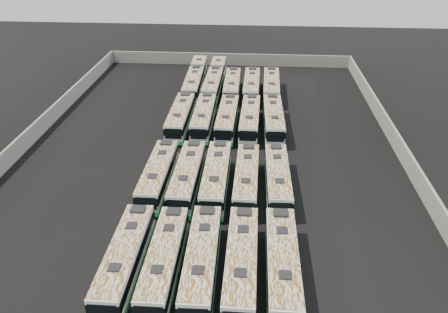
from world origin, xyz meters
TOP-DOWN VIEW (x-y plane):
  - ground at (0.00, 0.00)m, footprint 140.00×140.00m
  - perimeter_wall at (0.00, 0.00)m, footprint 45.20×73.20m
  - bus_front_far_left at (-4.49, -18.76)m, footprint 2.37×11.01m
  - bus_front_left at (-1.42, -18.71)m, footprint 2.33×10.81m
  - bus_front_center at (1.50, -18.58)m, footprint 2.54×11.12m
  - bus_front_right at (4.56, -18.61)m, footprint 2.42×11.18m
  - bus_front_far_right at (7.68, -18.61)m, footprint 2.44×11.30m
  - bus_midfront_far_left at (-4.48, -6.30)m, footprint 2.35×10.95m
  - bus_midfront_left at (-1.43, -6.45)m, footprint 2.46×11.17m
  - bus_midfront_center at (1.51, -6.40)m, footprint 2.39×11.23m
  - bus_midfront_right at (4.58, -6.42)m, footprint 2.44×10.83m
  - bus_midfront_far_right at (7.73, -6.21)m, footprint 2.51×10.87m
  - bus_midback_far_left at (-4.55, 8.22)m, footprint 2.40×11.22m
  - bus_midback_left at (-1.48, 8.35)m, footprint 2.38×11.12m
  - bus_midback_center at (1.63, 8.24)m, footprint 2.53×11.00m
  - bus_midback_right at (4.59, 8.29)m, footprint 2.61×11.10m
  - bus_midback_far_right at (7.64, 8.37)m, footprint 2.63×11.34m
  - bus_back_far_left at (-4.63, 23.65)m, footprint 2.76×17.28m
  - bus_back_left at (-1.45, 23.52)m, footprint 2.55×17.22m
  - bus_back_center at (1.54, 20.54)m, footprint 2.40×10.89m
  - bus_back_right at (4.55, 20.58)m, footprint 2.48×11.14m
  - bus_back_far_right at (7.61, 20.66)m, footprint 2.57×11.32m

SIDE VIEW (x-z plane):
  - ground at x=0.00m, z-range 0.00..0.00m
  - perimeter_wall at x=0.00m, z-range 0.00..2.20m
  - bus_midfront_right at x=4.58m, z-range 0.03..3.08m
  - bus_front_left at x=-1.42m, z-range 0.03..3.08m
  - bus_midfront_far_right at x=7.73m, z-range 0.03..3.08m
  - bus_back_center at x=1.54m, z-range 0.03..3.09m
  - bus_midfront_far_left at x=-4.48m, z-range 0.03..3.11m
  - bus_midback_center at x=1.63m, z-range 0.03..3.12m
  - bus_front_far_left at x=-4.49m, z-range 0.03..3.13m
  - bus_midback_right at x=4.59m, z-range 0.04..3.15m
  - bus_back_left at x=-1.45m, z-range 0.03..3.15m
  - bus_back_far_left at x=-4.63m, z-range 0.03..3.16m
  - bus_front_center at x=1.50m, z-range 0.04..3.16m
  - bus_midback_left at x=-1.48m, z-range 0.04..3.16m
  - bus_back_right at x=4.55m, z-range 0.04..3.16m
  - bus_midfront_left at x=-1.43m, z-range 0.04..3.17m
  - bus_front_right at x=4.56m, z-range 0.04..3.18m
  - bus_midback_far_left at x=-4.55m, z-range 0.04..3.19m
  - bus_midfront_center at x=1.51m, z-range 0.04..3.20m
  - bus_back_far_right at x=7.61m, z-range 0.04..3.21m
  - bus_front_far_right at x=7.68m, z-range 0.04..3.22m
  - bus_midback_far_right at x=7.64m, z-range 0.04..3.22m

